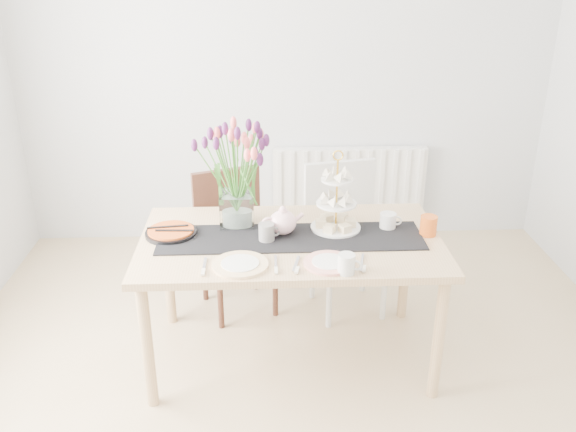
{
  "coord_description": "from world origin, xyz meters",
  "views": [
    {
      "loc": [
        -0.18,
        -2.29,
        2.16
      ],
      "look_at": [
        -0.05,
        0.57,
        0.9
      ],
      "focal_mm": 38.0,
      "sensor_mm": 36.0,
      "label": 1
    }
  ],
  "objects_px": {
    "tulip_vase": "(235,160)",
    "teapot": "(283,222)",
    "cream_jug": "(388,221)",
    "tart_tin": "(171,232)",
    "chair_white": "(345,226)",
    "mug_grey": "(267,233)",
    "cake_stand": "(336,210)",
    "plate_left": "(240,265)",
    "chair_brown": "(233,230)",
    "plate_right": "(329,263)",
    "mug_orange": "(428,226)",
    "radiator": "(349,184)",
    "dining_table": "(291,251)",
    "mug_white": "(346,264)"
  },
  "relations": [
    {
      "from": "tulip_vase",
      "to": "mug_orange",
      "type": "relative_size",
      "value": 6.32
    },
    {
      "from": "cream_jug",
      "to": "plate_left",
      "type": "distance_m",
      "value": 0.89
    },
    {
      "from": "tart_tin",
      "to": "chair_white",
      "type": "bearing_deg",
      "value": 26.81
    },
    {
      "from": "cake_stand",
      "to": "plate_left",
      "type": "height_order",
      "value": "cake_stand"
    },
    {
      "from": "cream_jug",
      "to": "plate_left",
      "type": "height_order",
      "value": "cream_jug"
    },
    {
      "from": "chair_brown",
      "to": "cake_stand",
      "type": "distance_m",
      "value": 0.85
    },
    {
      "from": "cake_stand",
      "to": "tulip_vase",
      "type": "bearing_deg",
      "value": 170.33
    },
    {
      "from": "teapot",
      "to": "mug_orange",
      "type": "distance_m",
      "value": 0.78
    },
    {
      "from": "cream_jug",
      "to": "tart_tin",
      "type": "bearing_deg",
      "value": -170.32
    },
    {
      "from": "plate_left",
      "to": "tulip_vase",
      "type": "bearing_deg",
      "value": 93.12
    },
    {
      "from": "tart_tin",
      "to": "mug_grey",
      "type": "height_order",
      "value": "mug_grey"
    },
    {
      "from": "cream_jug",
      "to": "mug_orange",
      "type": "height_order",
      "value": "mug_orange"
    },
    {
      "from": "mug_grey",
      "to": "tulip_vase",
      "type": "bearing_deg",
      "value": 112.93
    },
    {
      "from": "teapot",
      "to": "mug_orange",
      "type": "height_order",
      "value": "teapot"
    },
    {
      "from": "teapot",
      "to": "cream_jug",
      "type": "xyz_separation_m",
      "value": [
        0.58,
        0.05,
        -0.03
      ]
    },
    {
      "from": "cake_stand",
      "to": "plate_left",
      "type": "bearing_deg",
      "value": -142.22
    },
    {
      "from": "cake_stand",
      "to": "plate_right",
      "type": "distance_m",
      "value": 0.42
    },
    {
      "from": "teapot",
      "to": "plate_left",
      "type": "distance_m",
      "value": 0.41
    },
    {
      "from": "tulip_vase",
      "to": "teapot",
      "type": "bearing_deg",
      "value": -30.55
    },
    {
      "from": "radiator",
      "to": "plate_right",
      "type": "relative_size",
      "value": 4.77
    },
    {
      "from": "mug_grey",
      "to": "cream_jug",
      "type": "bearing_deg",
      "value": -1.9
    },
    {
      "from": "tart_tin",
      "to": "plate_left",
      "type": "bearing_deg",
      "value": -43.75
    },
    {
      "from": "plate_left",
      "to": "mug_grey",
      "type": "bearing_deg",
      "value": 63.68
    },
    {
      "from": "radiator",
      "to": "plate_left",
      "type": "xyz_separation_m",
      "value": [
        -0.8,
        -1.87,
        0.31
      ]
    },
    {
      "from": "radiator",
      "to": "tulip_vase",
      "type": "xyz_separation_m",
      "value": [
        -0.82,
        -1.38,
        0.67
      ]
    },
    {
      "from": "chair_brown",
      "to": "mug_orange",
      "type": "relative_size",
      "value": 8.29
    },
    {
      "from": "mug_white",
      "to": "mug_grey",
      "type": "bearing_deg",
      "value": 155.42
    },
    {
      "from": "dining_table",
      "to": "chair_brown",
      "type": "xyz_separation_m",
      "value": [
        -0.34,
        0.61,
        -0.16
      ]
    },
    {
      "from": "teapot",
      "to": "plate_right",
      "type": "distance_m",
      "value": 0.41
    },
    {
      "from": "cream_jug",
      "to": "plate_right",
      "type": "bearing_deg",
      "value": -124.49
    },
    {
      "from": "chair_white",
      "to": "cake_stand",
      "type": "bearing_deg",
      "value": -115.89
    },
    {
      "from": "mug_grey",
      "to": "plate_left",
      "type": "height_order",
      "value": "mug_grey"
    },
    {
      "from": "tart_tin",
      "to": "teapot",
      "type": "bearing_deg",
      "value": -2.05
    },
    {
      "from": "tart_tin",
      "to": "plate_right",
      "type": "relative_size",
      "value": 1.09
    },
    {
      "from": "radiator",
      "to": "cake_stand",
      "type": "bearing_deg",
      "value": -101.02
    },
    {
      "from": "cake_stand",
      "to": "mug_grey",
      "type": "bearing_deg",
      "value": -161.22
    },
    {
      "from": "cream_jug",
      "to": "cake_stand",
      "type": "bearing_deg",
      "value": -171.91
    },
    {
      "from": "radiator",
      "to": "plate_right",
      "type": "xyz_separation_m",
      "value": [
        -0.36,
        -1.87,
        0.31
      ]
    },
    {
      "from": "tulip_vase",
      "to": "plate_right",
      "type": "xyz_separation_m",
      "value": [
        0.46,
        -0.49,
        -0.37
      ]
    },
    {
      "from": "chair_white",
      "to": "mug_grey",
      "type": "relative_size",
      "value": 9.49
    },
    {
      "from": "teapot",
      "to": "plate_left",
      "type": "relative_size",
      "value": 0.85
    },
    {
      "from": "chair_white",
      "to": "tulip_vase",
      "type": "distance_m",
      "value": 0.96
    },
    {
      "from": "chair_brown",
      "to": "radiator",
      "type": "bearing_deg",
      "value": 27.54
    },
    {
      "from": "chair_brown",
      "to": "plate_right",
      "type": "height_order",
      "value": "chair_brown"
    },
    {
      "from": "plate_left",
      "to": "mug_white",
      "type": "bearing_deg",
      "value": -10.45
    },
    {
      "from": "tart_tin",
      "to": "mug_white",
      "type": "distance_m",
      "value": 1.0
    },
    {
      "from": "teapot",
      "to": "plate_left",
      "type": "bearing_deg",
      "value": -139.78
    },
    {
      "from": "tart_tin",
      "to": "plate_right",
      "type": "bearing_deg",
      "value": -24.09
    },
    {
      "from": "cream_jug",
      "to": "mug_orange",
      "type": "distance_m",
      "value": 0.22
    },
    {
      "from": "cake_stand",
      "to": "tart_tin",
      "type": "xyz_separation_m",
      "value": [
        -0.89,
        -0.03,
        -0.1
      ]
    }
  ]
}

